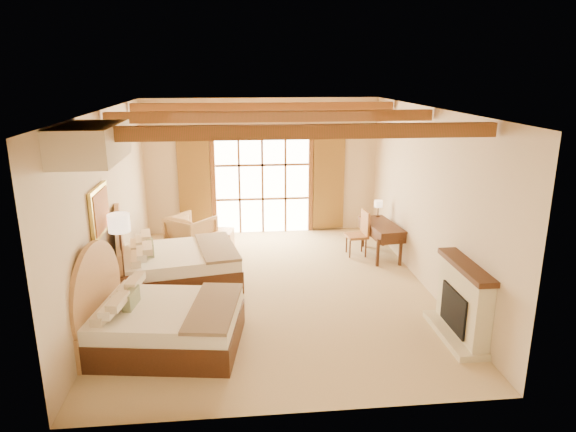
{
  "coord_description": "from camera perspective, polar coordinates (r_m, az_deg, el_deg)",
  "views": [
    {
      "loc": [
        -0.63,
        -8.53,
        3.82
      ],
      "look_at": [
        0.28,
        0.2,
        1.31
      ],
      "focal_mm": 32.0,
      "sensor_mm": 36.0,
      "label": 1
    }
  ],
  "objects": [
    {
      "name": "ceiling_beams",
      "position": [
        8.59,
        -1.73,
        11.01
      ],
      "size": [
        5.39,
        4.6,
        0.18
      ],
      "primitive_type": null,
      "color": "brown",
      "rests_on": "ceiling"
    },
    {
      "name": "wall_right",
      "position": [
        9.44,
        15.24,
        1.79
      ],
      "size": [
        0.0,
        7.0,
        7.0
      ],
      "primitive_type": "plane",
      "rotation": [
        1.57,
        0.0,
        -1.57
      ],
      "color": "beige",
      "rests_on": "ground"
    },
    {
      "name": "bed_near",
      "position": [
        7.62,
        -14.55,
        -11.19
      ],
      "size": [
        2.26,
        1.82,
        1.35
      ],
      "rotation": [
        0.0,
        0.0,
        -0.15
      ],
      "color": "#462517",
      "rests_on": "floor"
    },
    {
      "name": "french_doors",
      "position": [
        12.26,
        -2.86,
        3.84
      ],
      "size": [
        3.95,
        0.08,
        2.6
      ],
      "color": "white",
      "rests_on": "ground"
    },
    {
      "name": "floor_lamp",
      "position": [
        8.6,
        -18.22,
        -1.37
      ],
      "size": [
        0.34,
        0.34,
        1.62
      ],
      "color": "#342117",
      "rests_on": "floor"
    },
    {
      "name": "floor",
      "position": [
        9.37,
        -1.57,
        -8.11
      ],
      "size": [
        7.0,
        7.0,
        0.0
      ],
      "primitive_type": "plane",
      "color": "#C9B586",
      "rests_on": "ground"
    },
    {
      "name": "ceiling",
      "position": [
        8.58,
        -1.74,
        11.81
      ],
      "size": [
        7.0,
        7.0,
        0.0
      ],
      "primitive_type": "plane",
      "rotation": [
        3.14,
        0.0,
        0.0
      ],
      "color": "#A97232",
      "rests_on": "ground"
    },
    {
      "name": "desk_lamp",
      "position": [
        11.41,
        10.02,
        1.28
      ],
      "size": [
        0.18,
        0.18,
        0.36
      ],
      "color": "#342117",
      "rests_on": "desk"
    },
    {
      "name": "wall_left",
      "position": [
        9.07,
        -19.26,
        0.88
      ],
      "size": [
        0.0,
        7.0,
        7.0
      ],
      "primitive_type": "plane",
      "rotation": [
        1.57,
        0.0,
        1.57
      ],
      "color": "beige",
      "rests_on": "ground"
    },
    {
      "name": "desk_chair",
      "position": [
        11.03,
        7.71,
        -2.82
      ],
      "size": [
        0.47,
        0.47,
        0.96
      ],
      "rotation": [
        0.0,
        0.0,
        0.12
      ],
      "color": "olive",
      "rests_on": "floor"
    },
    {
      "name": "fireplace",
      "position": [
        8.0,
        18.74,
        -9.38
      ],
      "size": [
        0.46,
        1.4,
        1.16
      ],
      "color": "beige",
      "rests_on": "ground"
    },
    {
      "name": "nightstand",
      "position": [
        8.78,
        -17.56,
        -8.58
      ],
      "size": [
        0.53,
        0.53,
        0.57
      ],
      "primitive_type": "cube",
      "rotation": [
        0.0,
        0.0,
        -0.13
      ],
      "color": "#462517",
      "rests_on": "floor"
    },
    {
      "name": "armchair",
      "position": [
        11.36,
        -10.7,
        -1.87
      ],
      "size": [
        1.2,
        1.21,
        0.79
      ],
      "primitive_type": "imported",
      "rotation": [
        0.0,
        0.0,
        -3.83
      ],
      "color": "#AB824E",
      "rests_on": "floor"
    },
    {
      "name": "desk",
      "position": [
        11.04,
        10.29,
        -2.47
      ],
      "size": [
        0.71,
        1.36,
        0.71
      ],
      "rotation": [
        0.0,
        0.0,
        0.12
      ],
      "color": "#462517",
      "rests_on": "floor"
    },
    {
      "name": "ottoman",
      "position": [
        11.42,
        -7.62,
        -2.63
      ],
      "size": [
        0.66,
        0.66,
        0.41
      ],
      "primitive_type": "cube",
      "rotation": [
        0.0,
        0.0,
        -0.17
      ],
      "color": "tan",
      "rests_on": "floor"
    },
    {
      "name": "wall_back",
      "position": [
        12.25,
        -2.89,
        5.5
      ],
      "size": [
        5.5,
        0.0,
        5.5
      ],
      "primitive_type": "plane",
      "rotation": [
        1.57,
        0.0,
        0.0
      ],
      "color": "beige",
      "rests_on": "ground"
    },
    {
      "name": "painting",
      "position": [
        8.31,
        -20.16,
        0.54
      ],
      "size": [
        0.06,
        0.95,
        0.75
      ],
      "color": "#DBC34F",
      "rests_on": "wall_left"
    },
    {
      "name": "canopy_valance",
      "position": [
        6.82,
        -21.1,
        7.57
      ],
      "size": [
        0.7,
        1.4,
        0.45
      ],
      "primitive_type": "cube",
      "color": "beige",
      "rests_on": "ceiling"
    },
    {
      "name": "bed_far",
      "position": [
        9.67,
        -12.96,
        -5.07
      ],
      "size": [
        2.38,
        1.95,
        1.39
      ],
      "rotation": [
        0.0,
        0.0,
        0.19
      ],
      "color": "#462517",
      "rests_on": "floor"
    }
  ]
}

